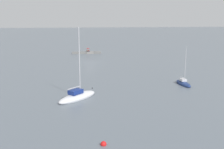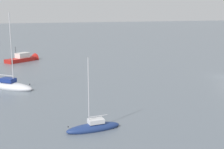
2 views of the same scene
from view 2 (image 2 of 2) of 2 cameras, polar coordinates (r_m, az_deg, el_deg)
The scene contains 4 objects.
ground_plane at distance 56.66m, azimuth 19.61°, elevation -0.43°, with size 500.00×500.00×0.00m, color slate.
sailboat_navy_mid at distance 30.14m, azimuth -3.39°, elevation -9.61°, with size 1.73×5.38×7.28m.
sailboat_white_far at distance 47.77m, azimuth -18.10°, elevation -2.01°, with size 6.94×6.98×11.26m.
motorboat_red_mid at distance 72.88m, azimuth -15.72°, elevation 2.74°, with size 6.30×7.74×4.35m.
Camera 2 is at (-42.06, 36.28, 11.17)m, focal length 49.98 mm.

